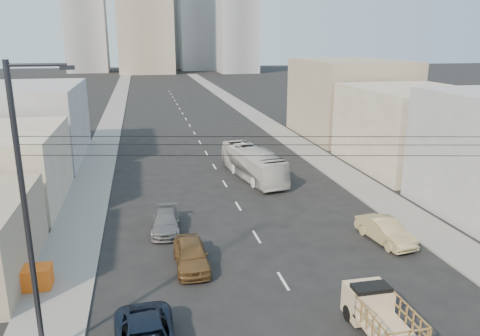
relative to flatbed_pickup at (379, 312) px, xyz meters
name	(u,v)px	position (x,y,z in m)	size (l,w,h in m)	color
sidewalk_left	(114,113)	(-14.49, 67.35, -1.03)	(3.50, 180.00, 0.12)	gray
sidewalk_right	(245,109)	(9.01, 67.35, -1.03)	(3.50, 180.00, 0.12)	gray
lane_dashes	(192,129)	(-2.74, 50.35, -1.09)	(0.15, 104.00, 0.01)	silver
flatbed_pickup	(379,312)	(0.00, 0.00, 0.00)	(1.95, 4.41, 1.90)	tan
city_bus	(253,163)	(0.14, 24.52, 0.37)	(2.45, 10.48, 2.92)	silver
sedan_brown	(191,254)	(-7.43, 8.01, -0.31)	(1.85, 4.59, 1.56)	brown
sedan_tan	(385,231)	(5.16, 8.86, -0.33)	(1.61, 4.62, 1.52)	tan
sedan_grey	(166,222)	(-8.55, 13.56, -0.43)	(1.86, 4.57, 1.32)	slate
streetlamp_left	(28,211)	(-14.13, 1.35, 5.34)	(2.36, 0.25, 12.00)	#2D2D33
overhead_wires	(343,146)	(-2.74, -1.15, 7.87)	(23.01, 5.02, 0.72)	black
crate_stack	(33,278)	(-15.74, 7.21, -0.40)	(1.80, 1.20, 1.14)	orange
bldg_right_mid	(412,128)	(16.76, 25.35, 2.91)	(11.00, 14.00, 8.00)	#AB9E8A
bldg_right_far	(349,99)	(17.26, 41.35, 3.91)	(12.00, 16.00, 10.00)	gray
bldg_left_far	(22,123)	(-22.24, 36.35, 2.91)	(12.00, 16.00, 8.00)	#979799
midrise_ne	(199,20)	(15.26, 182.35, 18.91)	(16.00, 16.00, 40.00)	gray
midrise_nw	(86,27)	(-28.74, 177.35, 15.91)	(15.00, 15.00, 34.00)	gray
midrise_back	(167,16)	(3.26, 197.35, 20.91)	(18.00, 18.00, 44.00)	#979799
midrise_east	(238,35)	(27.26, 162.35, 12.91)	(14.00, 14.00, 28.00)	gray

